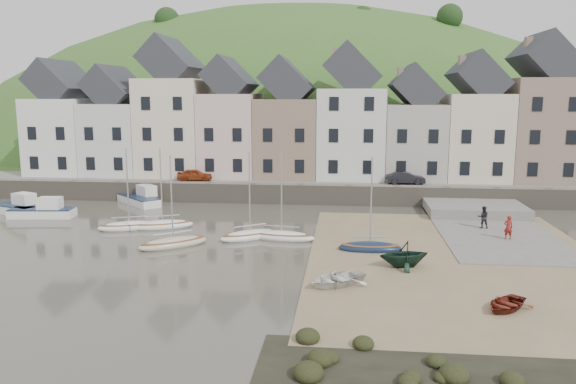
# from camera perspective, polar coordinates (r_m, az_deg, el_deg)

# --- Properties ---
(ground) EXTENTS (160.00, 160.00, 0.00)m
(ground) POSITION_cam_1_polar(r_m,az_deg,el_deg) (35.90, -1.01, -6.37)
(ground) COLOR #413D33
(ground) RESTS_ON ground
(quay_land) EXTENTS (90.00, 30.00, 1.50)m
(quay_land) POSITION_cam_1_polar(r_m,az_deg,el_deg) (66.98, 2.34, 1.91)
(quay_land) COLOR #385F26
(quay_land) RESTS_ON ground
(quay_street) EXTENTS (70.00, 7.00, 0.10)m
(quay_street) POSITION_cam_1_polar(r_m,az_deg,el_deg) (55.52, 1.57, 1.09)
(quay_street) COLOR slate
(quay_street) RESTS_ON quay_land
(seawall) EXTENTS (70.00, 1.20, 1.80)m
(seawall) POSITION_cam_1_polar(r_m,az_deg,el_deg) (52.18, 1.27, -0.20)
(seawall) COLOR slate
(seawall) RESTS_ON ground
(beach) EXTENTS (18.00, 26.00, 0.06)m
(beach) POSITION_cam_1_polar(r_m,az_deg,el_deg) (36.27, 16.62, -6.57)
(beach) COLOR #7C664B
(beach) RESTS_ON ground
(slipway) EXTENTS (8.00, 18.00, 0.12)m
(slipway) POSITION_cam_1_polar(r_m,az_deg,el_deg) (44.68, 19.83, -3.63)
(slipway) COLOR slate
(slipway) RESTS_ON ground
(hillside) EXTENTS (134.40, 84.00, 84.00)m
(hillside) POSITION_cam_1_polar(r_m,az_deg,el_deg) (98.72, 0.41, -6.60)
(hillside) COLOR #385F26
(hillside) RESTS_ON ground
(townhouse_terrace) EXTENTS (61.05, 8.00, 13.93)m
(townhouse_terrace) POSITION_cam_1_polar(r_m,az_deg,el_deg) (58.31, 3.61, 7.20)
(townhouse_terrace) COLOR white
(townhouse_terrace) RESTS_ON quay_land
(sailboat_0) EXTENTS (4.84, 3.11, 6.32)m
(sailboat_0) POSITION_cam_1_polar(r_m,az_deg,el_deg) (44.07, -15.68, -3.31)
(sailboat_0) COLOR white
(sailboat_0) RESTS_ON ground
(sailboat_1) EXTENTS (4.83, 3.16, 6.32)m
(sailboat_1) POSITION_cam_1_polar(r_m,az_deg,el_deg) (43.84, -12.51, -3.25)
(sailboat_1) COLOR white
(sailboat_1) RESTS_ON ground
(sailboat_2) EXTENTS (4.69, 4.12, 6.32)m
(sailboat_2) POSITION_cam_1_polar(r_m,az_deg,el_deg) (38.51, -11.50, -5.04)
(sailboat_2) COLOR beige
(sailboat_2) RESTS_ON ground
(sailboat_3) EXTENTS (4.55, 3.82, 6.32)m
(sailboat_3) POSITION_cam_1_polar(r_m,az_deg,el_deg) (39.84, -3.84, -4.35)
(sailboat_3) COLOR white
(sailboat_3) RESTS_ON ground
(sailboat_4) EXTENTS (4.87, 2.15, 6.32)m
(sailboat_4) POSITION_cam_1_polar(r_m,az_deg,el_deg) (39.54, -0.65, -4.44)
(sailboat_4) COLOR white
(sailboat_4) RESTS_ON ground
(sailboat_5) EXTENTS (4.13, 1.62, 6.32)m
(sailboat_5) POSITION_cam_1_polar(r_m,az_deg,el_deg) (37.07, 8.27, -5.52)
(sailboat_5) COLOR #13213C
(sailboat_5) RESTS_ON ground
(motorboat_0) EXTENTS (5.36, 3.56, 1.70)m
(motorboat_0) POSITION_cam_1_polar(r_m,az_deg,el_deg) (53.31, -25.63, -1.32)
(motorboat_0) COLOR white
(motorboat_0) RESTS_ON ground
(motorboat_1) EXTENTS (5.33, 2.30, 1.70)m
(motorboat_1) POSITION_cam_1_polar(r_m,az_deg,el_deg) (50.58, -23.37, -1.71)
(motorboat_1) COLOR white
(motorboat_1) RESTS_ON ground
(motorboat_2) EXTENTS (5.13, 4.98, 1.70)m
(motorboat_2) POSITION_cam_1_polar(r_m,az_deg,el_deg) (53.76, -14.65, -0.57)
(motorboat_2) COLOR white
(motorboat_2) RESTS_ON ground
(rowboat_white) EXTENTS (4.06, 3.93, 0.69)m
(rowboat_white) POSITION_cam_1_polar(r_m,az_deg,el_deg) (30.33, 4.90, -8.70)
(rowboat_white) COLOR white
(rowboat_white) RESTS_ON beach
(rowboat_green) EXTENTS (3.56, 3.29, 1.55)m
(rowboat_green) POSITION_cam_1_polar(r_m,az_deg,el_deg) (33.80, 11.60, -6.14)
(rowboat_green) COLOR black
(rowboat_green) RESTS_ON beach
(rowboat_red) EXTENTS (3.19, 3.26, 0.55)m
(rowboat_red) POSITION_cam_1_polar(r_m,az_deg,el_deg) (28.87, 21.08, -10.47)
(rowboat_red) COLOR maroon
(rowboat_red) RESTS_ON beach
(person_red) EXTENTS (0.62, 0.42, 1.66)m
(person_red) POSITION_cam_1_polar(r_m,az_deg,el_deg) (41.90, 21.32, -3.34)
(person_red) COLOR maroon
(person_red) RESTS_ON slipway
(person_dark) EXTENTS (0.87, 0.71, 1.66)m
(person_dark) POSITION_cam_1_polar(r_m,az_deg,el_deg) (44.69, 19.08, -2.41)
(person_dark) COLOR black
(person_dark) RESTS_ON slipway
(car_left) EXTENTS (3.55, 1.79, 1.16)m
(car_left) POSITION_cam_1_polar(r_m,az_deg,el_deg) (56.28, -9.38, 1.72)
(car_left) COLOR maroon
(car_left) RESTS_ON quay_street
(car_right) EXTENTS (3.65, 1.40, 1.19)m
(car_right) POSITION_cam_1_polar(r_m,az_deg,el_deg) (54.55, 11.78, 1.41)
(car_right) COLOR black
(car_right) RESTS_ON quay_street
(shore_rocks) EXTENTS (14.00, 6.16, 0.73)m
(shore_rocks) POSITION_cam_1_polar(r_m,az_deg,el_deg) (21.83, 11.47, -17.36)
(shore_rocks) COLOR black
(shore_rocks) RESTS_ON ground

